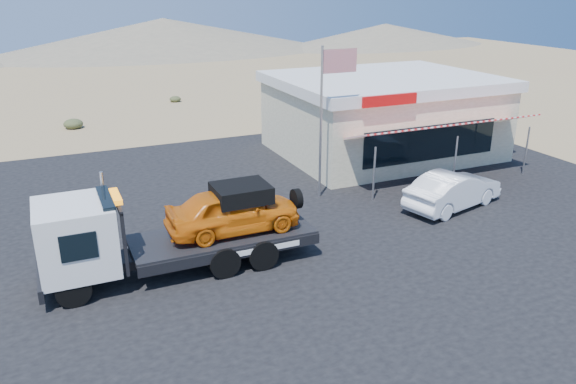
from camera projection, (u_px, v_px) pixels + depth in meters
name	position (u px, v px, depth m)	size (l,w,h in m)	color
ground	(249.00, 266.00, 17.29)	(120.00, 120.00, 0.00)	#9B7F58
asphalt_lot	(272.00, 220.00, 20.62)	(32.00, 24.00, 0.02)	black
tow_truck	(174.00, 226.00, 16.58)	(8.01, 2.38, 2.68)	black
white_sedan	(453.00, 190.00, 21.57)	(1.50, 4.31, 1.42)	white
jerky_store	(383.00, 114.00, 28.27)	(10.40, 9.97, 3.90)	#BDB48F
flagpole	(327.00, 105.00, 21.71)	(1.55, 0.10, 6.00)	#99999E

